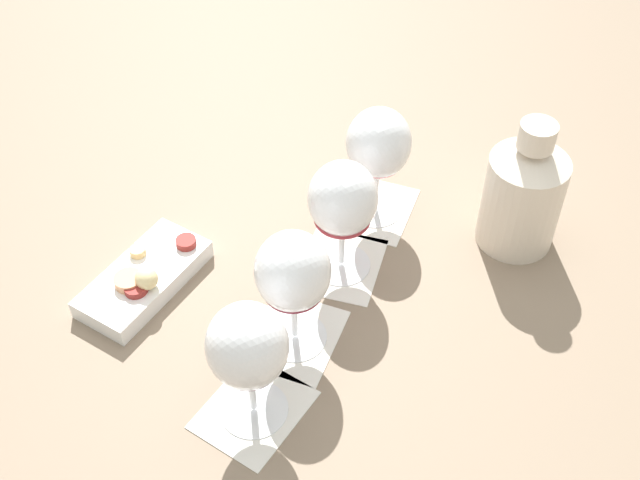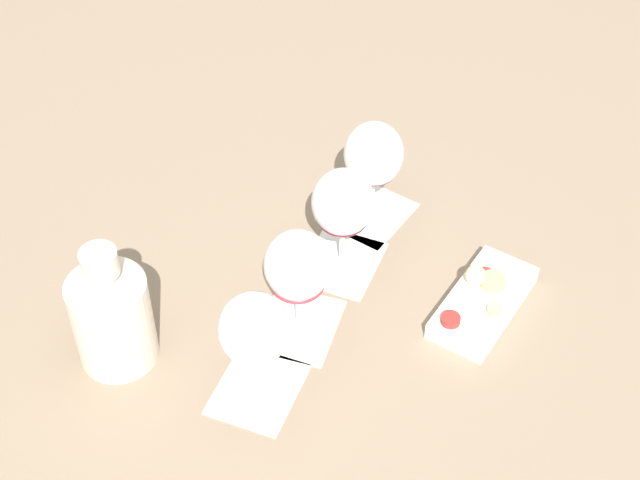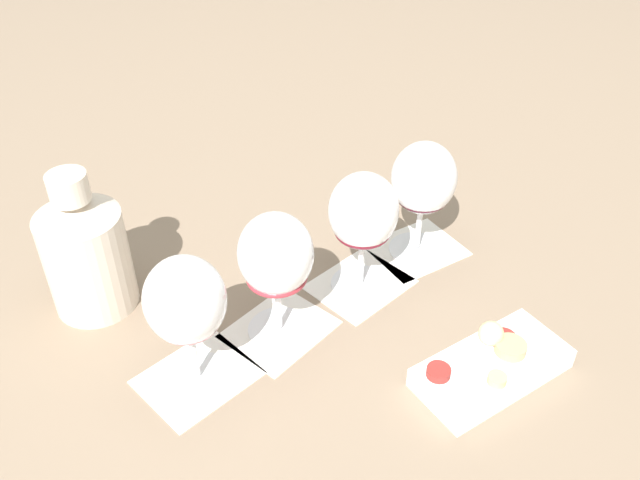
{
  "view_description": "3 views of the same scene",
  "coord_description": "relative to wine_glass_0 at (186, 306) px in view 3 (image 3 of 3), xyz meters",
  "views": [
    {
      "loc": [
        0.63,
        0.09,
        0.75
      ],
      "look_at": [
        0.0,
        0.0,
        0.1
      ],
      "focal_mm": 45.0,
      "sensor_mm": 36.0,
      "label": 1
    },
    {
      "loc": [
        -0.87,
        -0.14,
        0.99
      ],
      "look_at": [
        0.0,
        0.0,
        0.1
      ],
      "focal_mm": 55.0,
      "sensor_mm": 36.0,
      "label": 2
    },
    {
      "loc": [
        -0.51,
        -0.33,
        0.57
      ],
      "look_at": [
        0.0,
        0.0,
        0.1
      ],
      "focal_mm": 38.0,
      "sensor_mm": 36.0,
      "label": 3
    }
  ],
  "objects": [
    {
      "name": "ground_plane",
      "position": [
        0.17,
        -0.05,
        -0.11
      ],
      "size": [
        8.0,
        8.0,
        0.0
      ],
      "primitive_type": "plane",
      "color": "#7F6B56"
    },
    {
      "name": "tasting_card_0",
      "position": [
        0.0,
        0.0,
        -0.11
      ],
      "size": [
        0.14,
        0.12,
        0.0
      ],
      "color": "silver",
      "rests_on": "ground_plane"
    },
    {
      "name": "tasting_card_1",
      "position": [
        0.11,
        -0.03,
        -0.11
      ],
      "size": [
        0.13,
        0.11,
        0.0
      ],
      "color": "silver",
      "rests_on": "ground_plane"
    },
    {
      "name": "tasting_card_2",
      "position": [
        0.23,
        -0.07,
        -0.11
      ],
      "size": [
        0.14,
        0.12,
        0.0
      ],
      "color": "silver",
      "rests_on": "ground_plane"
    },
    {
      "name": "tasting_card_3",
      "position": [
        0.33,
        -0.1,
        -0.11
      ],
      "size": [
        0.15,
        0.14,
        0.0
      ],
      "color": "silver",
      "rests_on": "ground_plane"
    },
    {
      "name": "wine_glass_0",
      "position": [
        0.0,
        0.0,
        0.0
      ],
      "size": [
        0.08,
        0.08,
        0.16
      ],
      "color": "white",
      "rests_on": "tasting_card_0"
    },
    {
      "name": "wine_glass_1",
      "position": [
        0.11,
        -0.03,
        0.0
      ],
      "size": [
        0.08,
        0.08,
        0.16
      ],
      "color": "white",
      "rests_on": "tasting_card_1"
    },
    {
      "name": "wine_glass_2",
      "position": [
        0.23,
        -0.07,
        0.0
      ],
      "size": [
        0.08,
        0.08,
        0.16
      ],
      "color": "white",
      "rests_on": "tasting_card_2"
    },
    {
      "name": "wine_glass_3",
      "position": [
        0.33,
        -0.1,
        -0.0
      ],
      "size": [
        0.08,
        0.08,
        0.16
      ],
      "color": "white",
      "rests_on": "tasting_card_3"
    },
    {
      "name": "ceramic_vase",
      "position": [
        0.03,
        0.18,
        -0.03
      ],
      "size": [
        0.1,
        0.1,
        0.18
      ],
      "color": "beige",
      "rests_on": "ground_plane"
    },
    {
      "name": "snack_dish",
      "position": [
        0.18,
        -0.27,
        -0.09
      ],
      "size": [
        0.19,
        0.14,
        0.05
      ],
      "color": "white",
      "rests_on": "ground_plane"
    }
  ]
}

